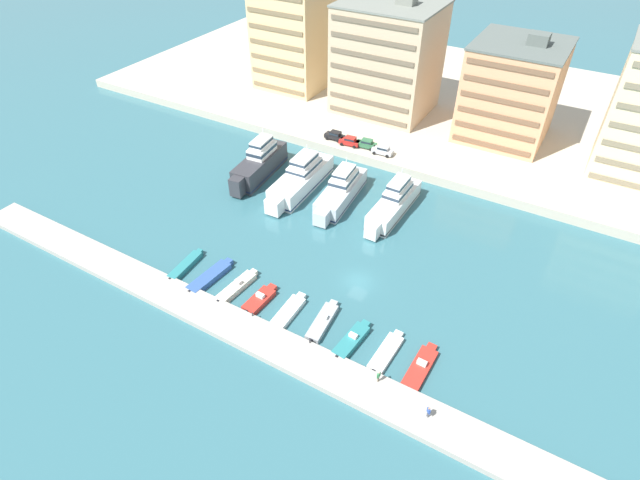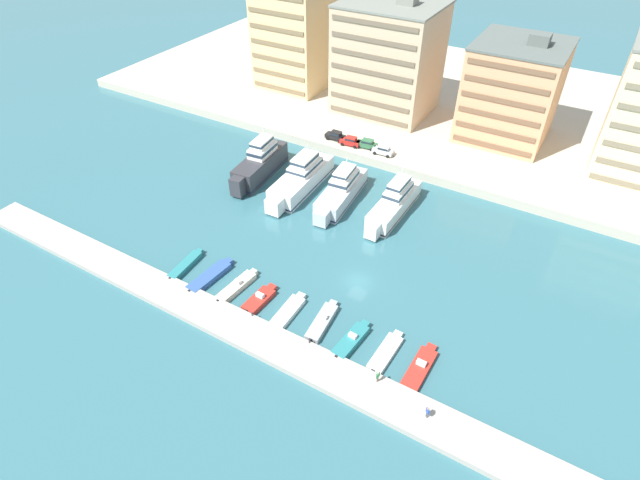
% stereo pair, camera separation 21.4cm
% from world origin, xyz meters
% --- Properties ---
extents(ground_plane, '(400.00, 400.00, 0.00)m').
position_xyz_m(ground_plane, '(0.00, 0.00, 0.00)').
color(ground_plane, '#336670').
extents(quay_promenade, '(180.00, 70.00, 1.79)m').
position_xyz_m(quay_promenade, '(0.00, 64.93, 0.90)').
color(quay_promenade, '#BCB29E').
rests_on(quay_promenade, ground).
extents(pier_dock, '(120.00, 5.16, 0.86)m').
position_xyz_m(pier_dock, '(0.00, -16.04, 0.43)').
color(pier_dock, '#A8A399').
rests_on(pier_dock, ground).
extents(yacht_charcoal_far_left, '(5.44, 17.10, 8.85)m').
position_xyz_m(yacht_charcoal_far_left, '(-29.16, 16.37, 2.63)').
color(yacht_charcoal_far_left, '#333338').
rests_on(yacht_charcoal_far_left, ground).
extents(yacht_white_left, '(5.59, 19.40, 7.79)m').
position_xyz_m(yacht_white_left, '(-20.19, 16.59, 2.17)').
color(yacht_white_left, white).
rests_on(yacht_white_left, ground).
extents(yacht_silver_mid_left, '(5.59, 17.42, 7.51)m').
position_xyz_m(yacht_silver_mid_left, '(-12.13, 16.89, 2.06)').
color(yacht_silver_mid_left, silver).
rests_on(yacht_silver_mid_left, ground).
extents(yacht_white_center_left, '(4.07, 17.34, 7.66)m').
position_xyz_m(yacht_white_center_left, '(-2.58, 18.12, 2.11)').
color(yacht_white_center_left, white).
rests_on(yacht_white_center_left, ground).
extents(motorboat_teal_far_left, '(2.04, 7.51, 0.89)m').
position_xyz_m(motorboat_teal_far_left, '(-23.65, -10.40, 0.45)').
color(motorboat_teal_far_left, teal).
rests_on(motorboat_teal_far_left, ground).
extents(motorboat_blue_left, '(2.61, 8.54, 0.93)m').
position_xyz_m(motorboat_blue_left, '(-18.89, -10.45, 0.47)').
color(motorboat_blue_left, '#33569E').
rests_on(motorboat_blue_left, ground).
extents(motorboat_cream_mid_left, '(2.31, 7.93, 1.46)m').
position_xyz_m(motorboat_cream_mid_left, '(-14.25, -10.12, 0.47)').
color(motorboat_cream_mid_left, beige).
rests_on(motorboat_cream_mid_left, ground).
extents(motorboat_red_center_left, '(2.42, 6.28, 1.40)m').
position_xyz_m(motorboat_red_center_left, '(-10.00, -10.48, 0.44)').
color(motorboat_red_center_left, red).
rests_on(motorboat_red_center_left, ground).
extents(motorboat_white_center, '(2.16, 7.41, 0.84)m').
position_xyz_m(motorboat_white_center, '(-5.35, -10.40, 0.39)').
color(motorboat_white_center, white).
rests_on(motorboat_white_center, ground).
extents(motorboat_grey_center_right, '(2.52, 7.79, 1.30)m').
position_xyz_m(motorboat_grey_center_right, '(-0.47, -9.56, 0.44)').
color(motorboat_grey_center_right, '#9EA3A8').
rests_on(motorboat_grey_center_right, ground).
extents(motorboat_teal_mid_right, '(2.52, 7.27, 1.43)m').
position_xyz_m(motorboat_teal_mid_right, '(4.33, -10.45, 0.49)').
color(motorboat_teal_mid_right, teal).
rests_on(motorboat_teal_mid_right, ground).
extents(motorboat_white_right, '(2.26, 7.49, 0.80)m').
position_xyz_m(motorboat_white_right, '(8.87, -9.84, 0.35)').
color(motorboat_white_right, white).
rests_on(motorboat_white_right, ground).
extents(motorboat_red_far_right, '(2.34, 7.91, 1.30)m').
position_xyz_m(motorboat_red_far_right, '(13.39, -9.86, 0.39)').
color(motorboat_red_far_right, red).
rests_on(motorboat_red_far_right, ground).
extents(car_black_far_left, '(4.13, 1.98, 1.80)m').
position_xyz_m(car_black_far_left, '(-22.22, 32.92, 2.77)').
color(car_black_far_left, black).
rests_on(car_black_far_left, quay_promenade).
extents(car_red_left, '(4.25, 2.24, 1.80)m').
position_xyz_m(car_red_left, '(-18.52, 32.39, 2.77)').
color(car_red_left, red).
rests_on(car_red_left, quay_promenade).
extents(car_green_mid_left, '(4.25, 2.25, 1.80)m').
position_xyz_m(car_green_mid_left, '(-15.20, 33.11, 2.77)').
color(car_green_mid_left, '#2D6642').
rests_on(car_green_mid_left, quay_promenade).
extents(car_silver_center_left, '(4.18, 2.09, 1.80)m').
position_xyz_m(car_silver_center_left, '(-11.33, 32.41, 2.77)').
color(car_silver_center_left, '#B7BCC1').
rests_on(car_silver_center_left, quay_promenade).
extents(apartment_block_far_left, '(15.81, 15.73, 29.22)m').
position_xyz_m(apartment_block_far_left, '(-44.57, 53.30, 15.46)').
color(apartment_block_far_left, '#E0BC84').
rests_on(apartment_block_far_left, quay_promenade).
extents(apartment_block_left, '(20.19, 17.33, 24.47)m').
position_xyz_m(apartment_block_left, '(-19.95, 51.59, 13.07)').
color(apartment_block_left, '#C6AD89').
rests_on(apartment_block_left, quay_promenade).
extents(apartment_block_mid_left, '(16.85, 17.37, 20.75)m').
position_xyz_m(apartment_block_mid_left, '(6.39, 52.19, 11.22)').
color(apartment_block_mid_left, tan).
rests_on(apartment_block_mid_left, quay_promenade).
extents(pedestrian_near_edge, '(0.29, 0.68, 1.76)m').
position_xyz_m(pedestrian_near_edge, '(9.88, -14.51, 1.90)').
color(pedestrian_near_edge, '#7A6B56').
rests_on(pedestrian_near_edge, pier_dock).
extents(pedestrian_mid_deck, '(0.52, 0.47, 1.69)m').
position_xyz_m(pedestrian_mid_deck, '(16.52, -15.93, 1.86)').
color(pedestrian_mid_deck, '#4C515B').
rests_on(pedestrian_mid_deck, pier_dock).
extents(bollard_west, '(0.20, 0.20, 0.61)m').
position_xyz_m(bollard_west, '(-8.84, -13.71, 1.19)').
color(bollard_west, '#2D2D33').
rests_on(bollard_west, pier_dock).
extents(bollard_west_mid, '(0.20, 0.20, 0.61)m').
position_xyz_m(bollard_west_mid, '(0.06, -13.71, 1.19)').
color(bollard_west_mid, '#2D2D33').
rests_on(bollard_west_mid, pier_dock).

